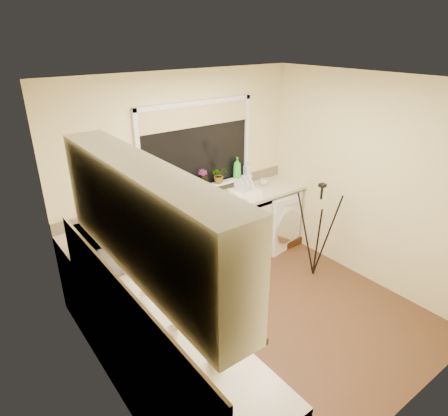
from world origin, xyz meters
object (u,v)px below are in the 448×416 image
Objects in this scene: plant_c at (203,178)px; cup_left at (173,333)px; kettle at (135,257)px; glass_jug at (215,352)px; dish_rack at (245,192)px; soap_bottle_green at (237,168)px; steel_jar at (145,299)px; plant_b at (180,184)px; plant_d at (219,175)px; cup_back at (264,182)px; laptop at (156,217)px; microwave at (107,246)px; soap_bottle_clear at (247,168)px; washing_machine at (272,218)px; tripod at (317,231)px.

plant_c reaches higher than cup_left.
glass_jug is at bearing -92.97° from kettle.
dish_rack is (1.89, 0.77, -0.09)m from kettle.
steel_jar is at bearing -144.18° from soap_bottle_green.
glass_jug is 2.72m from plant_c.
plant_d reaches higher than plant_b.
plant_c is at bearing 35.48° from kettle.
plant_b is at bearing 43.10° from kettle.
laptop is at bearing -175.39° from cup_back.
dish_rack is 2.58× the size of glass_jug.
laptop is 1.41m from soap_bottle_green.
microwave is at bearing -148.78° from plant_b.
microwave is at bearing -166.05° from cup_back.
soap_bottle_clear is at bearing 40.39° from cup_left.
microwave is 1.72m from plant_c.
glass_jug is (-0.07, -1.29, -0.05)m from kettle.
steel_jar is (-2.58, -1.29, 0.55)m from washing_machine.
soap_bottle_clear reaches higher than cup_back.
plant_b is 0.58m from plant_d.
plant_b is at bearing 175.78° from dish_rack.
laptop is (-1.83, -0.04, 0.55)m from washing_machine.
glass_jug is (-2.37, -1.16, 0.36)m from tripod.
tripod is at bearing -51.18° from plant_c.
soap_bottle_clear is at bearing 3.47° from plant_d.
dish_rack is 1.33× the size of soap_bottle_green.
glass_jug is 2.55m from plant_b.
soap_bottle_clear is at bearing 24.76° from laptop.
steel_jar is at bearing -146.22° from soap_bottle_clear.
laptop is at bearing 51.40° from kettle.
plant_b is 1.22× the size of soap_bottle_clear.
microwave reaches higher than laptop.
soap_bottle_green is at bearing 124.50° from tripod.
tripod is at bearing 26.07° from glass_jug.
soap_bottle_clear is 0.30m from cup_back.
glass_jug is 0.66× the size of plant_d.
tripod is at bearing 9.03° from steel_jar.
dish_rack is 2.70m from cup_left.
kettle is 1.92m from plant_d.
tripod is 5.62× the size of plant_d.
cup_left is (-1.57, -1.95, -0.22)m from plant_c.
plant_c is 0.74m from soap_bottle_clear.
plant_c is at bearing 32.35° from laptop.
soap_bottle_clear reaches higher than glass_jug.
microwave is (-0.15, 0.25, 0.04)m from kettle.
soap_bottle_clear is 3.05m from cup_left.
plant_c reaches higher than tripod.
soap_bottle_green is at bearing 87.23° from dish_rack.
laptop is 1.95m from tripod.
plant_b is 0.89m from soap_bottle_green.
soap_bottle_green is 3.09× the size of cup_left.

